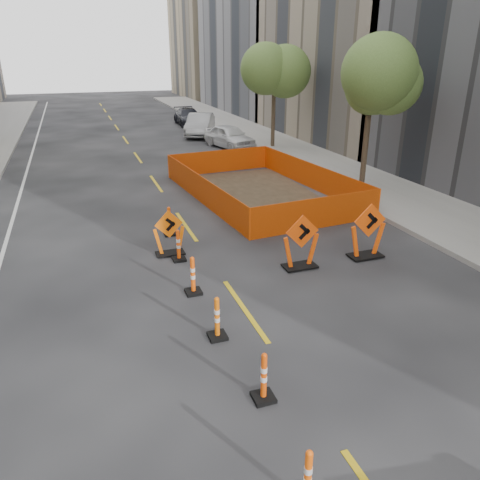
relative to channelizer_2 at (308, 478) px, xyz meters
name	(u,v)px	position (x,y,z in m)	size (l,w,h in m)	color
ground_plane	(328,428)	(0.96, 1.12, -0.47)	(140.00, 140.00, 0.00)	black
sidewalk_right	(373,187)	(9.96, 13.12, -0.40)	(4.00, 90.00, 0.15)	gray
bld_right_c	(384,29)	(17.96, 24.92, 6.53)	(12.00, 16.00, 14.00)	gray
bld_right_d	(283,2)	(17.96, 41.32, 9.53)	(12.00, 18.00, 20.00)	gray
bld_right_e	(225,31)	(17.96, 59.72, 7.53)	(12.00, 14.00, 16.00)	tan
tree_r_b	(372,82)	(9.36, 13.12, 4.05)	(2.80, 2.80, 5.95)	#382B1E
tree_r_c	(274,72)	(9.36, 23.12, 4.05)	(2.80, 2.80, 5.95)	#382B1E
channelizer_2	(308,478)	(0.00, 0.00, 0.00)	(0.37, 0.37, 0.94)	#FF5A0A
channelizer_3	(264,377)	(0.23, 2.10, 0.01)	(0.38, 0.38, 0.97)	#E44709
channelizer_4	(217,318)	(0.01, 4.19, 0.02)	(0.39, 0.39, 0.98)	orange
channelizer_5	(193,275)	(0.02, 6.29, 0.03)	(0.40, 0.40, 1.01)	#FF530A
channelizer_6	(178,245)	(0.11, 8.38, 0.01)	(0.38, 0.38, 0.96)	#FF4E0A
channelizer_7	(169,221)	(0.27, 10.48, 0.02)	(0.39, 0.39, 0.98)	#FF510A
chevron_sign_left	(169,233)	(-0.05, 8.89, 0.23)	(0.94, 0.56, 1.41)	#FE680A
chevron_sign_center	(301,242)	(3.23, 6.76, 0.32)	(1.06, 0.64, 1.59)	#F14A0A
chevron_sign_right	(368,231)	(5.39, 6.76, 0.37)	(1.12, 0.67, 1.68)	#FB4E0A
safety_fence	(259,182)	(4.78, 13.81, 0.08)	(5.22, 8.88, 1.11)	#DB550B
parked_car_near	(230,136)	(6.85, 24.13, 0.24)	(1.67, 4.15, 1.41)	white
parked_car_mid	(200,125)	(6.28, 29.15, 0.30)	(1.63, 4.68, 1.54)	#95969A
parked_car_far	(188,117)	(6.69, 34.37, 0.19)	(1.85, 4.56, 1.32)	black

